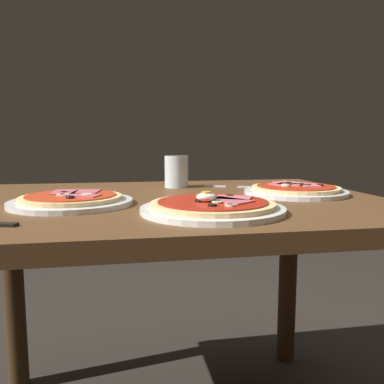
{
  "coord_description": "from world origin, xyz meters",
  "views": [
    {
      "loc": [
        -0.13,
        -1.05,
        0.89
      ],
      "look_at": [
        0.04,
        -0.11,
        0.76
      ],
      "focal_mm": 36.98,
      "sensor_mm": 36.0,
      "label": 1
    }
  ],
  "objects_px": {
    "pizza_across_right": "(295,190)",
    "fork": "(224,186)",
    "water_glass_near": "(176,174)",
    "pizza_foreground": "(213,207)",
    "pizza_across_left": "(71,200)",
    "dining_table": "(171,239)"
  },
  "relations": [
    {
      "from": "pizza_across_right",
      "to": "fork",
      "type": "height_order",
      "value": "pizza_across_right"
    },
    {
      "from": "water_glass_near",
      "to": "pizza_across_right",
      "type": "bearing_deg",
      "value": -35.92
    },
    {
      "from": "water_glass_near",
      "to": "fork",
      "type": "xyz_separation_m",
      "value": [
        0.15,
        -0.02,
        -0.04
      ]
    },
    {
      "from": "pizza_foreground",
      "to": "water_glass_near",
      "type": "distance_m",
      "value": 0.47
    },
    {
      "from": "water_glass_near",
      "to": "pizza_foreground",
      "type": "bearing_deg",
      "value": -88.34
    },
    {
      "from": "fork",
      "to": "pizza_across_right",
      "type": "bearing_deg",
      "value": -51.94
    },
    {
      "from": "pizza_across_left",
      "to": "fork",
      "type": "distance_m",
      "value": 0.54
    },
    {
      "from": "pizza_across_left",
      "to": "fork",
      "type": "relative_size",
      "value": 1.96
    },
    {
      "from": "water_glass_near",
      "to": "fork",
      "type": "relative_size",
      "value": 0.7
    },
    {
      "from": "pizza_across_right",
      "to": "fork",
      "type": "distance_m",
      "value": 0.26
    },
    {
      "from": "dining_table",
      "to": "fork",
      "type": "distance_m",
      "value": 0.32
    },
    {
      "from": "pizza_foreground",
      "to": "pizza_across_right",
      "type": "relative_size",
      "value": 1.07
    },
    {
      "from": "dining_table",
      "to": "pizza_across_left",
      "type": "xyz_separation_m",
      "value": [
        -0.25,
        -0.07,
        0.13
      ]
    },
    {
      "from": "pizza_across_right",
      "to": "water_glass_near",
      "type": "bearing_deg",
      "value": 144.08
    },
    {
      "from": "pizza_across_right",
      "to": "pizza_foreground",
      "type": "bearing_deg",
      "value": -141.68
    },
    {
      "from": "dining_table",
      "to": "pizza_across_right",
      "type": "distance_m",
      "value": 0.38
    },
    {
      "from": "fork",
      "to": "dining_table",
      "type": "bearing_deg",
      "value": -133.3
    },
    {
      "from": "pizza_across_left",
      "to": "fork",
      "type": "bearing_deg",
      "value": 32.25
    },
    {
      "from": "pizza_foreground",
      "to": "water_glass_near",
      "type": "relative_size",
      "value": 3.0
    },
    {
      "from": "dining_table",
      "to": "fork",
      "type": "xyz_separation_m",
      "value": [
        0.2,
        0.22,
        0.12
      ]
    },
    {
      "from": "water_glass_near",
      "to": "dining_table",
      "type": "bearing_deg",
      "value": -101.49
    },
    {
      "from": "dining_table",
      "to": "pizza_foreground",
      "type": "relative_size",
      "value": 3.65
    }
  ]
}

